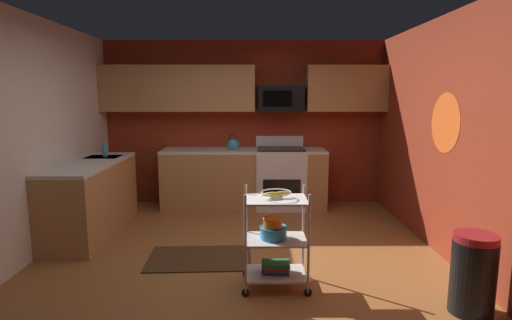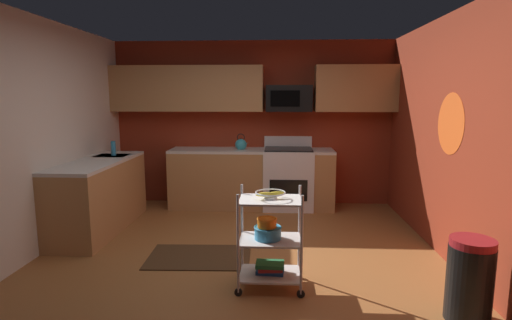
{
  "view_description": "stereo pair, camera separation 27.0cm",
  "coord_description": "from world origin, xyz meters",
  "px_view_note": "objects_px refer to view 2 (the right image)",
  "views": [
    {
      "loc": [
        0.14,
        -4.08,
        1.73
      ],
      "look_at": [
        0.17,
        0.22,
        1.05
      ],
      "focal_mm": 28.27,
      "sensor_mm": 36.0,
      "label": 1
    },
    {
      "loc": [
        0.41,
        -4.08,
        1.73
      ],
      "look_at": [
        0.17,
        0.22,
        1.05
      ],
      "focal_mm": 28.27,
      "sensor_mm": 36.0,
      "label": 2
    }
  ],
  "objects_px": {
    "rolling_cart": "(270,239)",
    "kettle": "(241,144)",
    "fruit_bowl": "(270,194)",
    "mixing_bowl_small": "(267,222)",
    "book_stack": "(270,267)",
    "dish_soap_bottle": "(113,148)",
    "oven_range": "(288,178)",
    "microwave": "(289,98)",
    "mixing_bowl_large": "(268,232)",
    "trash_can": "(470,280)"
  },
  "relations": [
    {
      "from": "microwave",
      "to": "mixing_bowl_large",
      "type": "height_order",
      "value": "microwave"
    },
    {
      "from": "dish_soap_bottle",
      "to": "book_stack",
      "type": "bearing_deg",
      "value": -41.04
    },
    {
      "from": "oven_range",
      "to": "mixing_bowl_large",
      "type": "bearing_deg",
      "value": -95.17
    },
    {
      "from": "mixing_bowl_large",
      "to": "mixing_bowl_small",
      "type": "height_order",
      "value": "mixing_bowl_small"
    },
    {
      "from": "trash_can",
      "to": "book_stack",
      "type": "bearing_deg",
      "value": 163.14
    },
    {
      "from": "oven_range",
      "to": "book_stack",
      "type": "relative_size",
      "value": 4.2
    },
    {
      "from": "rolling_cart",
      "to": "kettle",
      "type": "relative_size",
      "value": 3.47
    },
    {
      "from": "microwave",
      "to": "rolling_cart",
      "type": "bearing_deg",
      "value": -94.53
    },
    {
      "from": "microwave",
      "to": "book_stack",
      "type": "bearing_deg",
      "value": -94.53
    },
    {
      "from": "kettle",
      "to": "book_stack",
      "type": "bearing_deg",
      "value": -79.24
    },
    {
      "from": "kettle",
      "to": "trash_can",
      "type": "height_order",
      "value": "kettle"
    },
    {
      "from": "microwave",
      "to": "dish_soap_bottle",
      "type": "xyz_separation_m",
      "value": [
        -2.44,
        -0.87,
        -0.68
      ]
    },
    {
      "from": "trash_can",
      "to": "mixing_bowl_small",
      "type": "bearing_deg",
      "value": 163.94
    },
    {
      "from": "oven_range",
      "to": "dish_soap_bottle",
      "type": "distance_m",
      "value": 2.61
    },
    {
      "from": "kettle",
      "to": "dish_soap_bottle",
      "type": "relative_size",
      "value": 1.32
    },
    {
      "from": "fruit_bowl",
      "to": "trash_can",
      "type": "height_order",
      "value": "fruit_bowl"
    },
    {
      "from": "oven_range",
      "to": "book_stack",
      "type": "height_order",
      "value": "oven_range"
    },
    {
      "from": "dish_soap_bottle",
      "to": "trash_can",
      "type": "xyz_separation_m",
      "value": [
        3.77,
        -2.4,
        -0.69
      ]
    },
    {
      "from": "fruit_bowl",
      "to": "mixing_bowl_large",
      "type": "bearing_deg",
      "value": -180.0
    },
    {
      "from": "microwave",
      "to": "dish_soap_bottle",
      "type": "relative_size",
      "value": 3.5
    },
    {
      "from": "fruit_bowl",
      "to": "book_stack",
      "type": "xyz_separation_m",
      "value": [
        0.0,
        -0.0,
        -0.69
      ]
    },
    {
      "from": "mixing_bowl_large",
      "to": "fruit_bowl",
      "type": "bearing_deg",
      "value": 0.0
    },
    {
      "from": "fruit_bowl",
      "to": "book_stack",
      "type": "relative_size",
      "value": 1.04
    },
    {
      "from": "kettle",
      "to": "fruit_bowl",
      "type": "bearing_deg",
      "value": -79.24
    },
    {
      "from": "mixing_bowl_large",
      "to": "dish_soap_bottle",
      "type": "height_order",
      "value": "dish_soap_bottle"
    },
    {
      "from": "oven_range",
      "to": "kettle",
      "type": "height_order",
      "value": "kettle"
    },
    {
      "from": "fruit_bowl",
      "to": "trash_can",
      "type": "xyz_separation_m",
      "value": [
        1.55,
        -0.47,
        -0.55
      ]
    },
    {
      "from": "mixing_bowl_large",
      "to": "trash_can",
      "type": "bearing_deg",
      "value": -16.64
    },
    {
      "from": "oven_range",
      "to": "mixing_bowl_large",
      "type": "distance_m",
      "value": 2.71
    },
    {
      "from": "microwave",
      "to": "fruit_bowl",
      "type": "relative_size",
      "value": 2.57
    },
    {
      "from": "mixing_bowl_large",
      "to": "kettle",
      "type": "relative_size",
      "value": 0.95
    },
    {
      "from": "rolling_cart",
      "to": "trash_can",
      "type": "bearing_deg",
      "value": -16.86
    },
    {
      "from": "oven_range",
      "to": "trash_can",
      "type": "distance_m",
      "value": 3.44
    },
    {
      "from": "fruit_bowl",
      "to": "mixing_bowl_small",
      "type": "distance_m",
      "value": 0.26
    },
    {
      "from": "rolling_cart",
      "to": "fruit_bowl",
      "type": "distance_m",
      "value": 0.42
    },
    {
      "from": "oven_range",
      "to": "dish_soap_bottle",
      "type": "bearing_deg",
      "value": -162.5
    },
    {
      "from": "oven_range",
      "to": "mixing_bowl_large",
      "type": "xyz_separation_m",
      "value": [
        -0.24,
        -2.7,
        0.04
      ]
    },
    {
      "from": "rolling_cart",
      "to": "kettle",
      "type": "height_order",
      "value": "kettle"
    },
    {
      "from": "mixing_bowl_small",
      "to": "dish_soap_bottle",
      "type": "xyz_separation_m",
      "value": [
        -2.19,
        1.94,
        0.4
      ]
    },
    {
      "from": "oven_range",
      "to": "trash_can",
      "type": "height_order",
      "value": "oven_range"
    },
    {
      "from": "mixing_bowl_large",
      "to": "kettle",
      "type": "distance_m",
      "value": 2.78
    },
    {
      "from": "book_stack",
      "to": "dish_soap_bottle",
      "type": "xyz_separation_m",
      "value": [
        -2.22,
        1.93,
        0.84
      ]
    },
    {
      "from": "oven_range",
      "to": "kettle",
      "type": "xyz_separation_m",
      "value": [
        -0.73,
        -0.0,
        0.52
      ]
    },
    {
      "from": "oven_range",
      "to": "kettle",
      "type": "bearing_deg",
      "value": -179.7
    },
    {
      "from": "rolling_cart",
      "to": "trash_can",
      "type": "distance_m",
      "value": 1.63
    },
    {
      "from": "mixing_bowl_large",
      "to": "trash_can",
      "type": "relative_size",
      "value": 0.38
    },
    {
      "from": "rolling_cart",
      "to": "dish_soap_bottle",
      "type": "height_order",
      "value": "dish_soap_bottle"
    },
    {
      "from": "rolling_cart",
      "to": "book_stack",
      "type": "relative_size",
      "value": 3.49
    },
    {
      "from": "mixing_bowl_small",
      "to": "dish_soap_bottle",
      "type": "bearing_deg",
      "value": 138.36
    },
    {
      "from": "oven_range",
      "to": "microwave",
      "type": "height_order",
      "value": "microwave"
    }
  ]
}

